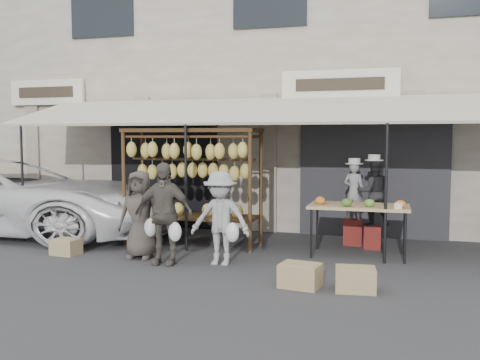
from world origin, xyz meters
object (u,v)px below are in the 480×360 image
Objects in this scene: banana_rack at (191,164)px; crate_far at (66,247)px; produce_table at (359,207)px; customer_right at (220,218)px; vendor_left at (354,191)px; crate_near_b at (355,279)px; crate_near_a at (300,275)px; customer_mid at (164,213)px; vendor_right at (373,192)px; customer_left at (140,214)px.

crate_far is at bearing -142.64° from banana_rack.
produce_table is 1.12× the size of customer_right.
banana_rack reaches higher than vendor_left.
banana_rack is 2.71m from crate_far.
crate_near_a is at bearing -178.94° from crate_near_b.
produce_table is 2.35m from crate_near_a.
customer_mid is 2.07m from crate_far.
produce_table is at bearing 73.32° from crate_near_a.
vendor_left is at bearing 36.30° from customer_mid.
banana_rack is 2.35× the size of vendor_left.
customer_right is 2.87× the size of crate_near_b.
banana_rack is at bearing 145.32° from crate_near_b.
banana_rack is 2.08× the size of vendor_right.
vendor_right reaches higher than customer_left.
produce_table is at bearing -1.96° from banana_rack.
banana_rack reaches higher than crate_near_a.
customer_right reaches higher than crate_near_a.
produce_table is at bearing 13.66° from customer_left.
customer_right is at bearing 8.72° from customer_mid.
produce_table is 3.77m from customer_left.
vendor_right reaches higher than crate_far.
crate_near_a is (2.94, -0.99, -0.59)m from customer_left.
customer_mid is at bearing -29.94° from customer_left.
vendor_right is 3.07m from customer_right.
crate_far is at bearing -178.78° from customer_left.
customer_mid is at bearing -167.53° from customer_right.
vendor_left is at bearing 99.13° from produce_table.
vendor_left is 2.39× the size of crate_far.
customer_right is 2.48m from crate_near_b.
produce_table is 3.15× the size of crate_near_a.
customer_right is at bearing -52.51° from banana_rack.
vendor_right is at bearing 158.67° from vendor_left.
crate_near_b is (0.11, -2.14, -0.70)m from produce_table.
customer_left reaches higher than crate_near_b.
customer_right is at bearing 1.39° from crate_far.
customer_mid is (0.11, -1.54, -0.74)m from banana_rack.
customer_mid is (0.56, -0.27, 0.08)m from customer_left.
vendor_right reaches higher than customer_right.
customer_left is at bearing 165.18° from crate_near_b.
customer_left is 0.90× the size of customer_mid.
vendor_left is 5.41m from crate_far.
customer_mid is at bearing 163.17° from crate_near_a.
banana_rack is 1.53× the size of produce_table.
crate_near_a is (-0.48, -3.17, -0.88)m from vendor_left.
crate_near_a is at bearing -11.23° from crate_far.
vendor_right is 4.26m from customer_left.
crate_far is (-4.80, -2.31, -0.90)m from vendor_left.
crate_near_b is (-0.11, -2.89, -0.89)m from vendor_right.
banana_rack is 5.61× the size of crate_far.
customer_left is at bearing 11.51° from vendor_right.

